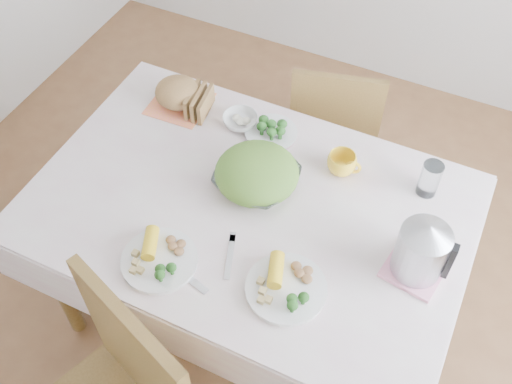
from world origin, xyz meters
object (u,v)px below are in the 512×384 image
at_px(chair_far, 335,121).
at_px(electric_kettle, 422,249).
at_px(dinner_plate_left, 160,261).
at_px(salad_bowl, 257,179).
at_px(yellow_mug, 342,164).
at_px(dinner_plate_right, 286,289).
at_px(dining_table, 249,265).

height_order(chair_far, electric_kettle, electric_kettle).
bearing_deg(electric_kettle, dinner_plate_left, -145.25).
bearing_deg(chair_far, salad_bowl, 71.02).
xyz_separation_m(salad_bowl, yellow_mug, (0.25, 0.19, 0.01)).
height_order(dinner_plate_left, dinner_plate_right, same).
relative_size(dinner_plate_left, electric_kettle, 1.12).
bearing_deg(electric_kettle, dining_table, -169.65).
xyz_separation_m(chair_far, electric_kettle, (0.55, -0.82, 0.42)).
bearing_deg(electric_kettle, yellow_mug, 152.04).
bearing_deg(dinner_plate_right, yellow_mug, 92.02).
distance_m(dinner_plate_right, electric_kettle, 0.43).
distance_m(chair_far, electric_kettle, 1.07).
relative_size(yellow_mug, electric_kettle, 0.48).
bearing_deg(salad_bowl, dinner_plate_right, -52.59).
xyz_separation_m(dining_table, dinner_plate_right, (0.25, -0.25, 0.40)).
xyz_separation_m(dinner_plate_right, yellow_mug, (-0.02, 0.53, 0.03)).
bearing_deg(chair_far, dining_table, 72.31).
xyz_separation_m(dinner_plate_left, electric_kettle, (0.74, 0.32, 0.11)).
relative_size(dining_table, yellow_mug, 13.31).
distance_m(yellow_mug, electric_kettle, 0.47).
bearing_deg(chair_far, dinner_plate_right, 86.50).
bearing_deg(yellow_mug, electric_kettle, -39.23).
distance_m(chair_far, dinner_plate_left, 1.20).
bearing_deg(dining_table, chair_far, 86.92).
distance_m(dining_table, electric_kettle, 0.78).
bearing_deg(dining_table, salad_bowl, 96.98).
height_order(dining_table, yellow_mug, yellow_mug).
bearing_deg(electric_kettle, dinner_plate_right, -132.94).
height_order(dining_table, chair_far, chair_far).
bearing_deg(salad_bowl, yellow_mug, 37.57).
relative_size(chair_far, electric_kettle, 3.97).
relative_size(dinner_plate_right, electric_kettle, 1.16).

